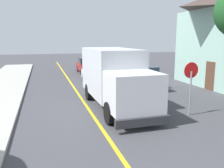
{
  "coord_description": "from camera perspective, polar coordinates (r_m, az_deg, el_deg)",
  "views": [
    {
      "loc": [
        -2.28,
        -2.21,
        3.74
      ],
      "look_at": [
        1.2,
        9.66,
        1.4
      ],
      "focal_mm": 38.36,
      "sensor_mm": 36.0,
      "label": 1
    }
  ],
  "objects": [
    {
      "name": "parked_van_across",
      "position": [
        18.66,
        7.55,
        1.53
      ],
      "size": [
        1.9,
        4.44,
        1.67
      ],
      "color": "silver",
      "rests_on": "ground"
    },
    {
      "name": "centre_line_yellow",
      "position": [
        12.97,
        -5.53,
        -6.08
      ],
      "size": [
        0.16,
        56.0,
        0.01
      ],
      "primitive_type": "cube",
      "color": "gold",
      "rests_on": "ground"
    },
    {
      "name": "box_truck",
      "position": [
        13.1,
        0.62,
        2.04
      ],
      "size": [
        2.49,
        7.21,
        3.2
      ],
      "color": "silver",
      "rests_on": "ground"
    },
    {
      "name": "parked_car_near",
      "position": [
        20.34,
        -3.73,
        2.36
      ],
      "size": [
        1.92,
        4.45,
        1.67
      ],
      "color": "silver",
      "rests_on": "ground"
    },
    {
      "name": "parked_car_mid",
      "position": [
        26.88,
        -6.04,
        4.36
      ],
      "size": [
        1.84,
        4.42,
        1.67
      ],
      "color": "maroon",
      "rests_on": "ground"
    },
    {
      "name": "stop_sign",
      "position": [
        12.24,
        18.27,
        1.3
      ],
      "size": [
        0.8,
        0.1,
        2.65
      ],
      "color": "gray",
      "rests_on": "ground"
    }
  ]
}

